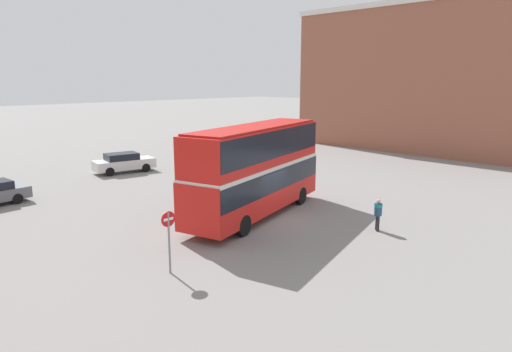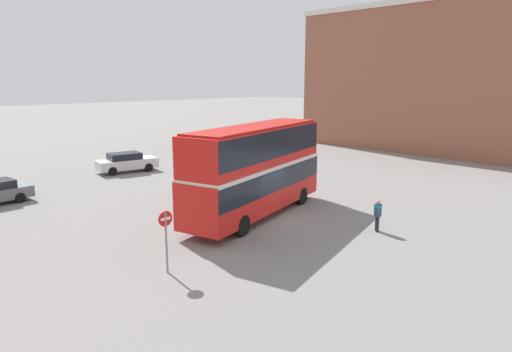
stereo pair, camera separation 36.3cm
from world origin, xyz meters
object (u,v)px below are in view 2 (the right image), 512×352
object	(u,v)px
pedestrian_foreground	(378,212)
parked_car_kerb_near	(127,162)
double_decker_bus	(256,165)
no_entry_sign	(166,232)

from	to	relation	value
pedestrian_foreground	parked_car_kerb_near	size ratio (longest dim) A/B	0.32
double_decker_bus	no_entry_sign	world-z (taller)	double_decker_bus
double_decker_bus	parked_car_kerb_near	world-z (taller)	double_decker_bus
double_decker_bus	pedestrian_foreground	size ratio (longest dim) A/B	6.81
double_decker_bus	pedestrian_foreground	bearing A→B (deg)	-82.97
pedestrian_foreground	parked_car_kerb_near	bearing A→B (deg)	-38.58
pedestrian_foreground	no_entry_sign	size ratio (longest dim) A/B	0.65
double_decker_bus	parked_car_kerb_near	bearing A→B (deg)	71.79
parked_car_kerb_near	double_decker_bus	bearing A→B (deg)	-83.11
double_decker_bus	parked_car_kerb_near	size ratio (longest dim) A/B	2.21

